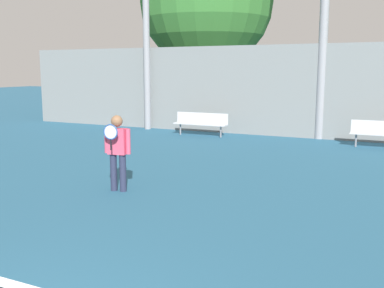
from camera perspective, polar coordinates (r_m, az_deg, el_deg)
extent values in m
cylinder|color=#282D47|center=(9.50, -9.92, -3.55)|extent=(0.14, 0.14, 0.78)
cylinder|color=#282D47|center=(9.41, -8.77, -3.65)|extent=(0.14, 0.14, 0.78)
cube|color=#DB4C6B|center=(9.33, -9.46, 0.34)|extent=(0.41, 0.25, 0.54)
cylinder|color=#DB4C6B|center=(9.44, -10.77, 0.46)|extent=(0.10, 0.10, 0.52)
cylinder|color=#DB4C6B|center=(9.22, -8.12, 0.32)|extent=(0.10, 0.10, 0.52)
sphere|color=#8E6647|center=(9.28, -9.53, 2.89)|extent=(0.24, 0.24, 0.24)
cylinder|color=black|center=(9.09, -10.26, -0.07)|extent=(0.03, 0.03, 0.22)
torus|color=#28519E|center=(9.05, -10.30, 1.52)|extent=(0.31, 0.07, 0.31)
cylinder|color=silver|center=(9.05, -10.30, 1.52)|extent=(0.27, 0.04, 0.27)
cube|color=silver|center=(15.58, 22.96, 1.11)|extent=(1.93, 0.40, 0.04)
cylinder|color=gray|center=(15.66, 20.09, 0.45)|extent=(0.06, 0.06, 0.43)
cube|color=silver|center=(15.73, 23.05, 1.99)|extent=(1.93, 0.04, 0.40)
cube|color=silver|center=(17.11, 1.04, 2.54)|extent=(2.13, 0.40, 0.04)
cylinder|color=gray|center=(17.51, -1.49, 1.92)|extent=(0.06, 0.06, 0.43)
cylinder|color=gray|center=(16.81, 3.67, 1.58)|extent=(0.06, 0.06, 0.43)
cube|color=silver|center=(17.25, 1.30, 3.33)|extent=(2.13, 0.04, 0.40)
cylinder|color=#939399|center=(19.24, -5.85, 15.66)|extent=(0.27, 0.27, 9.22)
cube|color=gray|center=(16.94, 15.38, 6.41)|extent=(26.24, 0.06, 3.43)
cylinder|color=brown|center=(23.85, 1.79, 7.26)|extent=(0.47, 0.47, 3.21)
sphere|color=#387A33|center=(24.08, 1.85, 17.58)|extent=(6.78, 6.78, 6.78)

